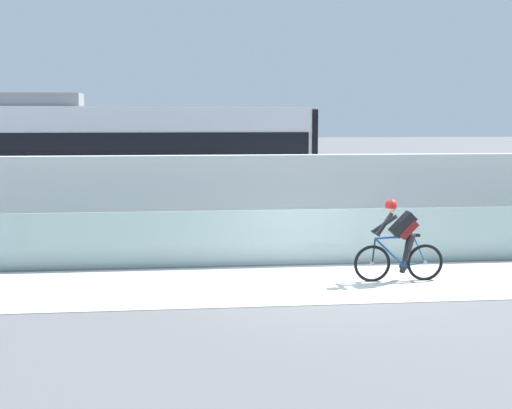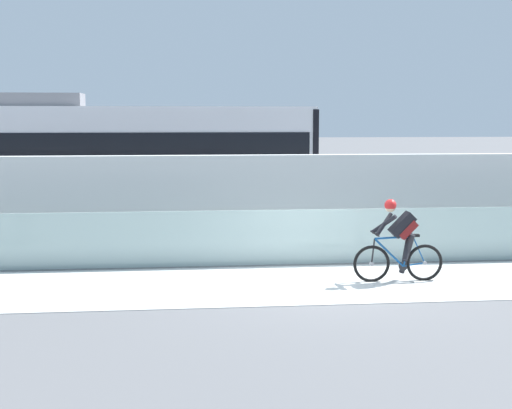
% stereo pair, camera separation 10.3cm
% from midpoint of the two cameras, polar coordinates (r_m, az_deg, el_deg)
% --- Properties ---
extents(ground_plane, '(200.00, 200.00, 0.00)m').
position_cam_midpoint_polar(ground_plane, '(13.80, 5.68, -6.28)').
color(ground_plane, slate).
extents(bike_path_deck, '(32.00, 3.20, 0.01)m').
position_cam_midpoint_polar(bike_path_deck, '(13.80, 5.68, -6.25)').
color(bike_path_deck, silver).
rests_on(bike_path_deck, ground).
extents(glass_parapet, '(32.00, 0.05, 1.19)m').
position_cam_midpoint_polar(glass_parapet, '(15.46, 4.29, -2.58)').
color(glass_parapet, '#ADC6C1').
rests_on(glass_parapet, ground).
extents(concrete_barrier_wall, '(32.00, 0.36, 2.28)m').
position_cam_midpoint_polar(concrete_barrier_wall, '(17.14, 3.21, 0.20)').
color(concrete_barrier_wall, silver).
rests_on(concrete_barrier_wall, ground).
extents(tram_rail_near, '(32.00, 0.08, 0.01)m').
position_cam_midpoint_polar(tram_rail_near, '(19.73, 2.00, -2.22)').
color(tram_rail_near, '#595654').
rests_on(tram_rail_near, ground).
extents(tram_rail_far, '(32.00, 0.08, 0.01)m').
position_cam_midpoint_polar(tram_rail_far, '(21.13, 1.45, -1.60)').
color(tram_rail_far, '#595654').
rests_on(tram_rail_far, ground).
extents(tram, '(11.06, 2.54, 3.81)m').
position_cam_midpoint_polar(tram, '(20.12, -11.63, 3.23)').
color(tram, silver).
rests_on(tram, ground).
extents(cyclist_on_bike, '(1.77, 0.58, 1.61)m').
position_cam_midpoint_polar(cyclist_on_bike, '(13.99, 11.21, -2.93)').
color(cyclist_on_bike, black).
rests_on(cyclist_on_bike, ground).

